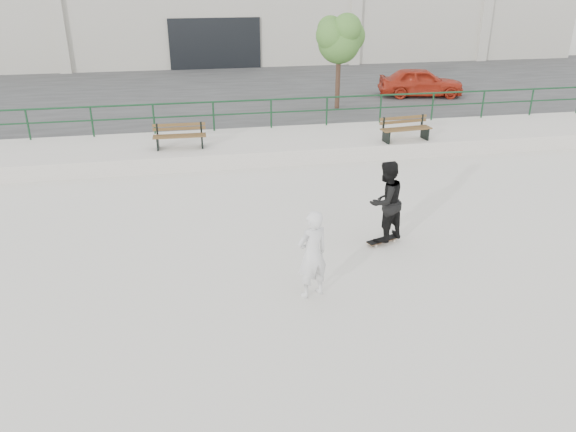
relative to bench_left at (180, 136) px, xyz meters
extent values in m
plane|color=silver|center=(2.18, -9.00, -0.87)|extent=(120.00, 120.00, 0.00)
cube|color=beige|center=(2.18, 0.50, -0.62)|extent=(30.00, 3.00, 0.50)
cube|color=#333333|center=(2.18, 9.00, -0.62)|extent=(60.00, 14.00, 0.50)
cylinder|color=#163E23|center=(2.18, 1.80, 0.63)|extent=(28.00, 0.06, 0.06)
cylinder|color=#163E23|center=(2.18, 1.80, 0.18)|extent=(28.00, 0.05, 0.05)
cylinder|color=#163E23|center=(-4.82, 1.80, 0.13)|extent=(0.06, 0.06, 1.00)
cylinder|color=#163E23|center=(-2.82, 1.80, 0.13)|extent=(0.06, 0.06, 1.00)
cylinder|color=#163E23|center=(-0.82, 1.80, 0.13)|extent=(0.06, 0.06, 1.00)
cylinder|color=#163E23|center=(1.18, 1.80, 0.13)|extent=(0.06, 0.06, 1.00)
cylinder|color=#163E23|center=(3.18, 1.80, 0.13)|extent=(0.06, 0.06, 1.00)
cylinder|color=#163E23|center=(5.18, 1.80, 0.13)|extent=(0.06, 0.06, 1.00)
cylinder|color=#163E23|center=(7.18, 1.80, 0.13)|extent=(0.06, 0.06, 1.00)
cylinder|color=#163E23|center=(9.18, 1.80, 0.13)|extent=(0.06, 0.06, 1.00)
cylinder|color=#163E23|center=(11.18, 1.80, 0.13)|extent=(0.06, 0.06, 1.00)
cylinder|color=#163E23|center=(13.18, 1.80, 0.13)|extent=(0.06, 0.06, 1.00)
cube|color=black|center=(2.18, 14.95, 0.73)|extent=(5.00, 0.15, 3.20)
cube|color=#A9A598|center=(-5.82, 14.90, 2.23)|extent=(0.60, 0.25, 6.20)
cube|color=#A9A598|center=(10.18, 14.90, 2.23)|extent=(0.60, 0.25, 6.20)
cube|color=#A9A598|center=(18.18, 14.90, 2.23)|extent=(0.60, 0.25, 6.20)
cube|color=brown|center=(-0.01, -0.22, 0.02)|extent=(1.63, 0.15, 0.04)
cube|color=brown|center=(0.00, -0.06, 0.02)|extent=(1.63, 0.15, 0.04)
cube|color=brown|center=(0.00, 0.10, 0.02)|extent=(1.63, 0.15, 0.04)
cube|color=brown|center=(0.00, 0.18, 0.19)|extent=(1.63, 0.07, 0.09)
cube|color=brown|center=(0.00, 0.18, 0.32)|extent=(1.63, 0.07, 0.09)
cube|color=black|center=(-0.68, -0.04, -0.18)|extent=(0.06, 0.45, 0.38)
cube|color=black|center=(-0.67, 0.19, 0.19)|extent=(0.06, 0.05, 0.38)
cube|color=black|center=(0.68, -0.07, -0.18)|extent=(0.06, 0.45, 0.38)
cube|color=black|center=(0.68, 0.16, 0.19)|extent=(0.06, 0.05, 0.38)
cube|color=brown|center=(7.23, -0.77, 0.03)|extent=(1.68, 0.30, 0.04)
cube|color=brown|center=(7.21, -0.60, 0.03)|extent=(1.68, 0.30, 0.04)
cube|color=brown|center=(7.19, -0.43, 0.03)|extent=(1.68, 0.30, 0.04)
cube|color=brown|center=(7.19, -0.36, 0.21)|extent=(1.67, 0.23, 0.09)
cube|color=brown|center=(7.19, -0.36, 0.34)|extent=(1.67, 0.23, 0.09)
cube|color=black|center=(6.52, -0.68, -0.18)|extent=(0.11, 0.47, 0.39)
cube|color=black|center=(6.49, -0.44, 0.21)|extent=(0.06, 0.05, 0.39)
cube|color=black|center=(7.91, -0.52, -0.18)|extent=(0.11, 0.47, 0.39)
cube|color=black|center=(7.88, -0.28, 0.21)|extent=(0.06, 0.05, 0.39)
cylinder|color=#463423|center=(6.26, 4.36, 0.72)|extent=(0.18, 0.18, 2.19)
sphere|color=#326726|center=(6.26, 4.36, 2.18)|extent=(1.64, 1.64, 1.64)
sphere|color=#326726|center=(6.72, 4.63, 2.36)|extent=(1.28, 1.28, 1.28)
sphere|color=#326726|center=(5.90, 4.18, 2.45)|extent=(1.18, 1.18, 1.18)
sphere|color=#326726|center=(6.44, 3.99, 2.73)|extent=(1.09, 1.09, 1.09)
sphere|color=#326726|center=(5.99, 4.72, 2.64)|extent=(1.00, 1.00, 1.00)
imported|color=#A72614|center=(10.44, 5.88, 0.25)|extent=(3.83, 2.13, 1.23)
cube|color=black|center=(4.35, -6.61, -0.79)|extent=(0.80, 0.45, 0.02)
cube|color=brown|center=(4.35, -6.61, -0.80)|extent=(0.80, 0.45, 0.01)
cube|color=#A0A0A6|center=(4.10, -6.69, -0.83)|extent=(0.11, 0.17, 0.03)
cube|color=#A0A0A6|center=(4.59, -6.52, -0.83)|extent=(0.11, 0.17, 0.03)
cylinder|color=beige|center=(4.14, -6.78, -0.84)|extent=(0.06, 0.04, 0.06)
cylinder|color=beige|center=(4.07, -6.61, -0.84)|extent=(0.06, 0.04, 0.06)
cylinder|color=beige|center=(4.63, -6.61, -0.84)|extent=(0.06, 0.04, 0.06)
cylinder|color=beige|center=(4.56, -6.43, -0.84)|extent=(0.06, 0.04, 0.06)
imported|color=black|center=(4.35, -6.61, 0.14)|extent=(1.11, 1.02, 1.83)
imported|color=silver|center=(2.29, -8.44, -0.01)|extent=(0.73, 0.61, 1.72)
camera|label=1|loc=(0.16, -17.29, 4.78)|focal=35.00mm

